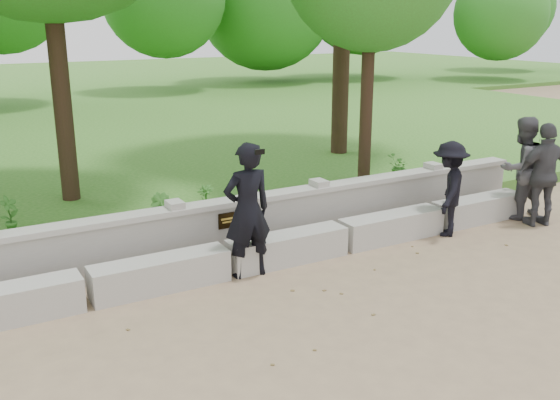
# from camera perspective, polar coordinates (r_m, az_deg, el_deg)

# --- Properties ---
(ground) EXTENTS (80.00, 80.00, 0.00)m
(ground) POSITION_cam_1_polar(r_m,az_deg,el_deg) (7.56, 1.46, -11.77)
(ground) COLOR #967E5C
(ground) RESTS_ON ground
(lawn) EXTENTS (40.00, 22.00, 0.25)m
(lawn) POSITION_cam_1_polar(r_m,az_deg,el_deg) (20.30, -19.45, 5.63)
(lawn) COLOR #2C671B
(lawn) RESTS_ON ground
(concrete_bench) EXTENTS (11.90, 0.45, 0.45)m
(concrete_bench) POSITION_cam_1_polar(r_m,az_deg,el_deg) (8.99, -4.81, -5.50)
(concrete_bench) COLOR #ADABA3
(concrete_bench) RESTS_ON ground
(parapet_wall) EXTENTS (12.50, 0.35, 0.90)m
(parapet_wall) POSITION_cam_1_polar(r_m,az_deg,el_deg) (9.51, -6.62, -2.79)
(parapet_wall) COLOR #A3A19A
(parapet_wall) RESTS_ON ground
(man_main) EXTENTS (0.71, 0.64, 1.95)m
(man_main) POSITION_cam_1_polar(r_m,az_deg,el_deg) (8.71, -3.00, -0.98)
(man_main) COLOR black
(man_main) RESTS_ON ground
(visitor_left) EXTENTS (0.95, 0.76, 1.88)m
(visitor_left) POSITION_cam_1_polar(r_m,az_deg,el_deg) (12.15, 21.17, 2.74)
(visitor_left) COLOR #48474D
(visitor_left) RESTS_ON ground
(visitor_mid) EXTENTS (1.17, 1.14, 1.61)m
(visitor_mid) POSITION_cam_1_polar(r_m,az_deg,el_deg) (10.82, 15.19, 0.99)
(visitor_mid) COLOR black
(visitor_mid) RESTS_ON ground
(visitor_right) EXTENTS (1.16, 0.76, 1.84)m
(visitor_right) POSITION_cam_1_polar(r_m,az_deg,el_deg) (11.85, 23.02, 2.12)
(visitor_right) COLOR #3D3D42
(visitor_right) RESTS_ON ground
(shrub_a) EXTENTS (0.38, 0.34, 0.60)m
(shrub_a) POSITION_cam_1_polar(r_m,az_deg,el_deg) (10.83, -23.49, -1.20)
(shrub_a) COLOR #367227
(shrub_a) RESTS_ON lawn
(shrub_b) EXTENTS (0.45, 0.48, 0.68)m
(shrub_b) POSITION_cam_1_polar(r_m,az_deg,el_deg) (9.94, -10.76, -1.36)
(shrub_b) COLOR #367227
(shrub_b) RESTS_ON lawn
(shrub_c) EXTENTS (0.54, 0.49, 0.53)m
(shrub_c) POSITION_cam_1_polar(r_m,az_deg,el_deg) (13.53, 10.77, 3.00)
(shrub_c) COLOR #367227
(shrub_c) RESTS_ON lawn
(shrub_d) EXTENTS (0.39, 0.39, 0.52)m
(shrub_d) POSITION_cam_1_polar(r_m,az_deg,el_deg) (10.94, -6.84, 0.01)
(shrub_d) COLOR #367227
(shrub_d) RESTS_ON lawn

